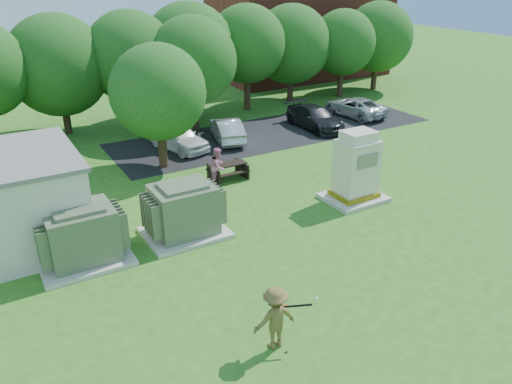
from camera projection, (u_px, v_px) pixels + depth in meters
ground at (317, 270)px, 16.60m from camera, size 120.00×120.00×0.00m
brick_building at (300, 30)px, 44.41m from camera, size 15.00×8.00×8.00m
parking_strip at (276, 132)px, 30.42m from camera, size 20.00×6.00×0.01m
transformer_left at (82, 236)px, 16.75m from camera, size 3.00×2.40×2.07m
transformer_right at (184, 211)px, 18.45m from camera, size 3.00×2.40×2.07m
generator_cabinet at (356, 170)px, 21.09m from camera, size 2.53×2.07×3.08m
picnic_table at (228, 169)px, 23.56m from camera, size 1.75×1.32×0.75m
batter at (275, 318)px, 12.95m from camera, size 1.23×0.77×1.83m
person_by_generator at (362, 173)px, 21.86m from camera, size 0.84×0.74×1.92m
person_at_picnic at (218, 167)px, 22.71m from camera, size 1.10×1.09×1.79m
car_white at (178, 137)px, 27.27m from camera, size 2.57×4.39×1.40m
car_silver_a at (227, 129)px, 28.62m from camera, size 2.40×4.22×1.32m
car_dark at (315, 118)px, 30.82m from camera, size 1.92×4.61×1.33m
car_silver_b at (355, 107)px, 33.34m from camera, size 2.46×4.69×1.26m
batting_equipment at (297, 305)px, 12.99m from camera, size 1.10×0.39×0.09m
tree_row at (160, 58)px, 30.21m from camera, size 41.30×13.30×7.30m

